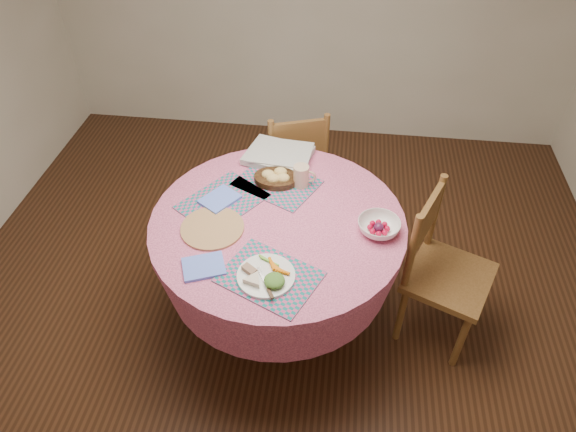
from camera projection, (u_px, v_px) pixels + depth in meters
The scene contains 16 objects.
ground at pixel (279, 315), 2.97m from camera, with size 4.00×4.00×0.00m, color #331C0F.
room_envelope at pixel (274, 20), 1.82m from camera, with size 4.01×4.01×2.71m.
dining_table at pixel (278, 248), 2.60m from camera, with size 1.24×1.24×0.75m.
chair_right at pixel (441, 268), 2.61m from camera, with size 0.53×0.54×0.90m.
chair_back at pixel (294, 164), 3.29m from camera, with size 0.51×0.50×0.88m.
placemat_front at pixel (270, 277), 2.20m from camera, with size 0.40×0.30×0.01m, color #146E70.
placemat_left at pixel (222, 201), 2.57m from camera, with size 0.40×0.30×0.01m, color #146E70.
placemat_back at pixel (277, 183), 2.67m from camera, with size 0.40×0.30×0.01m, color #146E70.
wicker_trivet at pixel (212, 228), 2.42m from camera, with size 0.30×0.30×0.01m, color #AE804B.
napkin_near at pixel (204, 267), 2.23m from camera, with size 0.18×0.14×0.01m, color #6180FA.
napkin_far at pixel (220, 199), 2.56m from camera, with size 0.18×0.14×0.01m, color #6180FA.
dinner_plate at pixel (268, 276), 2.18m from camera, with size 0.25×0.25×0.05m.
bread_bowl at pixel (276, 177), 2.66m from camera, with size 0.23×0.23×0.08m.
latte_mug at pixel (302, 176), 2.62m from camera, with size 0.12×0.08×0.12m.
fruit_bowl at pixel (379, 227), 2.39m from camera, with size 0.23×0.23×0.06m.
newspaper_stack at pixel (279, 155), 2.82m from camera, with size 0.40×0.34×0.04m.
Camera 1 is at (0.28, -1.80, 2.42)m, focal length 32.00 mm.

